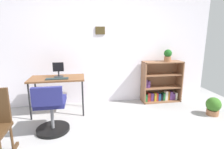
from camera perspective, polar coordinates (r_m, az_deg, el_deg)
The scene contains 8 objects.
wall_back at distance 3.87m, azimuth -5.17°, elevation 9.28°, with size 5.20×0.12×2.56m.
desk at distance 3.52m, azimuth -17.30°, elevation -1.93°, with size 1.02×0.54×0.72m.
monitor at distance 3.53m, azimuth -16.95°, elevation 1.39°, with size 0.20×0.17×0.28m.
keyboard at distance 3.38m, azimuth -17.35°, elevation -1.29°, with size 0.40×0.13×0.02m, color #202F31.
office_chair at distance 2.93m, azimuth -19.11°, elevation -11.19°, with size 0.52×0.55×0.81m.
bookshelf_low at distance 4.21m, azimuth 15.37°, elevation -2.97°, with size 0.89×0.30×0.93m.
potted_plant_on_shelf at distance 4.08m, azimuth 17.62°, elevation 5.98°, with size 0.17×0.17×0.26m.
potted_plant_floor at distance 3.92m, azimuth 29.96°, elevation -8.82°, with size 0.27×0.27×0.35m.
Camera 1 is at (-0.31, -1.70, 1.52)m, focal length 28.23 mm.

